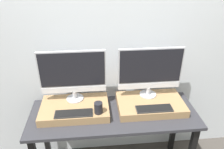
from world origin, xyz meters
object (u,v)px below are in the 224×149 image
(monitor_right, at_px, (150,70))
(keyboard_left, at_px, (74,113))
(mug, at_px, (98,108))
(monitor_left, at_px, (73,74))
(keyboard_right, at_px, (154,109))

(monitor_right, bearing_deg, keyboard_left, -161.96)
(monitor_right, bearing_deg, mug, -154.99)
(keyboard_left, bearing_deg, mug, 0.00)
(keyboard_left, bearing_deg, monitor_right, 18.04)
(monitor_left, distance_m, mug, 0.39)
(keyboard_left, height_order, keyboard_right, same)
(keyboard_left, bearing_deg, monitor_left, 90.00)
(monitor_left, distance_m, monitor_right, 0.71)
(keyboard_left, distance_m, monitor_right, 0.80)
(monitor_left, height_order, monitor_right, same)
(keyboard_left, relative_size, monitor_right, 0.54)
(keyboard_right, bearing_deg, mug, 180.00)
(monitor_left, relative_size, monitor_right, 1.00)
(keyboard_left, height_order, monitor_right, monitor_right)
(monitor_right, bearing_deg, monitor_left, 180.00)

